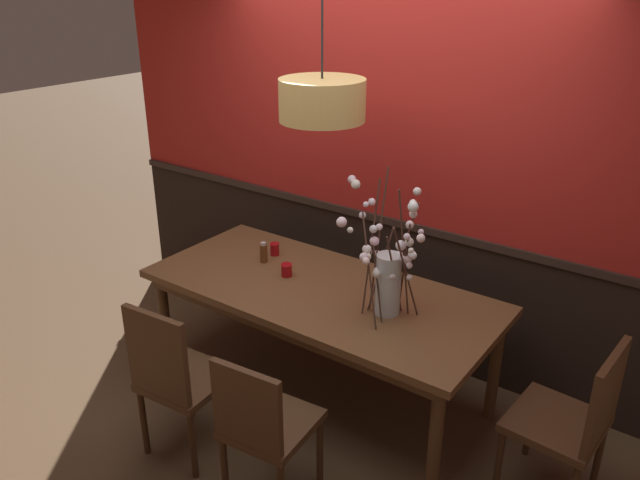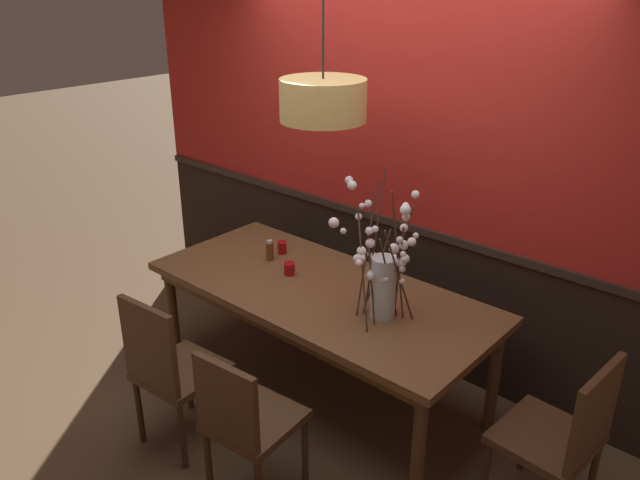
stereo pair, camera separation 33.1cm
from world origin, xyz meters
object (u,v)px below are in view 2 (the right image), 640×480
dining_table (320,299)px  condiment_bottle (270,251)px  chair_far_side_left (368,263)px  vase_with_blossoms (383,276)px  pendant_lamp (323,100)px  candle_holder_nearer_edge (289,268)px  candle_holder_nearer_center (282,247)px  chair_near_side_left (170,366)px  chair_head_east_end (563,433)px  chair_near_side_right (246,420)px

dining_table → condiment_bottle: size_ratio=15.63×
chair_far_side_left → condiment_bottle: (-0.23, -0.79, 0.30)m
vase_with_blossoms → pendant_lamp: pendant_lamp is taller
dining_table → pendant_lamp: bearing=113.2°
candle_holder_nearer_edge → candle_holder_nearer_center: bearing=142.6°
chair_far_side_left → candle_holder_nearer_center: chair_far_side_left is taller
chair_near_side_left → pendant_lamp: size_ratio=0.97×
chair_near_side_left → condiment_bottle: (-0.22, 1.00, 0.30)m
dining_table → vase_with_blossoms: 0.59m
chair_far_side_left → vase_with_blossoms: bearing=-49.3°
candle_holder_nearer_center → candle_holder_nearer_edge: 0.33m
chair_head_east_end → candle_holder_nearer_center: 2.11m
chair_near_side_right → vase_with_blossoms: (0.16, 0.90, 0.51)m
candle_holder_nearer_edge → pendant_lamp: bearing=9.3°
chair_head_east_end → candle_holder_nearer_center: chair_head_east_end is taller
condiment_bottle → candle_holder_nearer_center: bearing=94.9°
chair_near_side_left → candle_holder_nearer_center: size_ratio=11.19×
dining_table → chair_far_side_left: size_ratio=2.36×
dining_table → chair_near_side_right: bearing=-70.6°
chair_near_side_left → condiment_bottle: 1.07m
dining_table → pendant_lamp: (-0.02, 0.05, 1.21)m
candle_holder_nearer_center → vase_with_blossoms: bearing=-13.3°
dining_table → condiment_bottle: (-0.52, 0.08, 0.15)m
chair_far_side_left → candle_holder_nearer_edge: bearing=-88.5°
candle_holder_nearer_edge → pendant_lamp: (0.25, 0.04, 1.09)m
chair_head_east_end → vase_with_blossoms: (-1.07, -0.03, 0.50)m
dining_table → chair_far_side_left: (-0.29, 0.87, -0.15)m
chair_far_side_left → candle_holder_nearer_center: (-0.24, -0.66, 0.28)m
dining_table → chair_near_side_left: bearing=-107.8°
chair_near_side_right → chair_near_side_left: (-0.62, 0.01, 0.03)m
candle_holder_nearer_edge → condiment_bottle: condiment_bottle is taller
chair_near_side_right → candle_holder_nearer_edge: size_ratio=10.88×
chair_near_side_left → candle_holder_nearer_center: chair_near_side_left is taller
vase_with_blossoms → pendant_lamp: (-0.50, 0.08, 0.88)m
chair_near_side_right → dining_table: bearing=109.4°
dining_table → chair_near_side_left: size_ratio=2.25×
chair_far_side_left → pendant_lamp: bearing=-71.9°
chair_near_side_right → vase_with_blossoms: vase_with_blossoms is taller
candle_holder_nearer_edge → chair_far_side_left: bearing=91.5°
condiment_bottle → candle_holder_nearer_edge: bearing=-16.3°
chair_near_side_left → vase_with_blossoms: vase_with_blossoms is taller
chair_far_side_left → vase_with_blossoms: size_ratio=1.12×
candle_holder_nearer_center → chair_near_side_right: bearing=-53.0°
chair_far_side_left → chair_near_side_right: bearing=-71.1°
vase_with_blossoms → condiment_bottle: 1.02m
dining_table → condiment_bottle: 0.55m
pendant_lamp → condiment_bottle: bearing=176.1°
chair_near_side_left → candle_holder_nearer_edge: size_ratio=11.75×
chair_near_side_left → chair_head_east_end: bearing=26.5°
candle_holder_nearer_edge → pendant_lamp: pendant_lamp is taller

